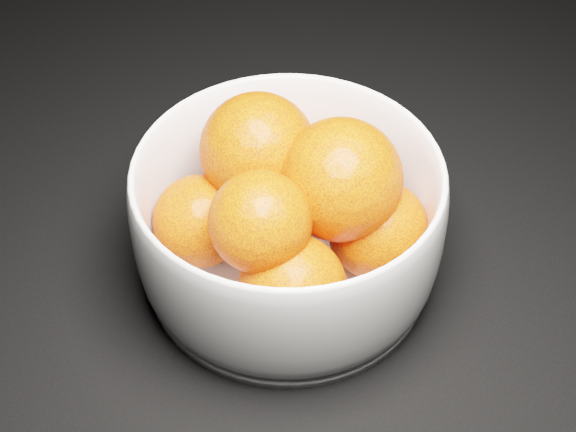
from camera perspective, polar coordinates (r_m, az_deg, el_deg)
name	(u,v)px	position (r m, az deg, el deg)	size (l,w,h in m)	color
bowl	(288,221)	(0.50, 0.00, -0.38)	(0.19, 0.19, 0.09)	white
orange_pile	(293,200)	(0.50, 0.39, 1.14)	(0.16, 0.16, 0.11)	#E84008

